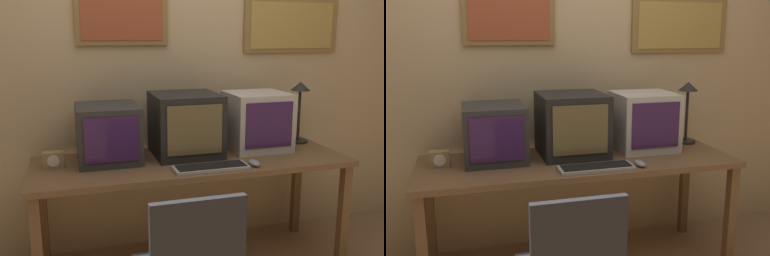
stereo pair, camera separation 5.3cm
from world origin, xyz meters
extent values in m
cube|color=#D1B284|center=(0.00, 1.30, 1.30)|extent=(8.00, 0.05, 2.60)
cube|color=olive|center=(-0.35, 1.26, 1.67)|extent=(0.61, 0.02, 0.45)
cube|color=#AD4C2D|center=(-0.35, 1.25, 1.67)|extent=(0.53, 0.01, 0.38)
cube|color=olive|center=(0.89, 1.26, 1.57)|extent=(0.75, 0.02, 0.38)
cube|color=#B79347|center=(0.89, 1.25, 1.57)|extent=(0.66, 0.01, 0.33)
cube|color=brown|center=(0.00, 0.85, 0.73)|extent=(1.95, 0.68, 0.04)
cube|color=brown|center=(0.93, 0.55, 0.36)|extent=(0.06, 0.06, 0.71)
cube|color=brown|center=(-0.93, 1.14, 0.36)|extent=(0.06, 0.06, 0.71)
cube|color=brown|center=(0.93, 1.14, 0.36)|extent=(0.06, 0.06, 0.71)
cube|color=#333333|center=(-0.50, 0.97, 0.92)|extent=(0.37, 0.42, 0.34)
cube|color=#3D1E56|center=(-0.50, 0.76, 0.93)|extent=(0.31, 0.01, 0.26)
cube|color=black|center=(-0.01, 0.97, 0.95)|extent=(0.42, 0.42, 0.40)
cube|color=brown|center=(-0.01, 0.75, 0.95)|extent=(0.34, 0.01, 0.30)
cube|color=beige|center=(0.49, 0.97, 0.94)|extent=(0.39, 0.37, 0.38)
cube|color=#3D1E56|center=(0.49, 0.78, 0.95)|extent=(0.32, 0.01, 0.29)
cube|color=#A8A399|center=(0.04, 0.61, 0.76)|extent=(0.44, 0.15, 0.02)
cube|color=black|center=(0.04, 0.61, 0.77)|extent=(0.40, 0.12, 0.00)
ellipsoid|color=gray|center=(0.31, 0.61, 0.77)|extent=(0.06, 0.11, 0.03)
cube|color=#A38456|center=(-0.83, 0.91, 0.80)|extent=(0.12, 0.06, 0.09)
cylinder|color=white|center=(-0.83, 0.87, 0.80)|extent=(0.07, 0.01, 0.07)
cylinder|color=black|center=(0.86, 1.04, 0.76)|extent=(0.14, 0.14, 0.02)
cylinder|color=black|center=(0.86, 1.04, 0.95)|extent=(0.02, 0.02, 0.37)
cone|color=black|center=(0.86, 1.04, 1.15)|extent=(0.14, 0.14, 0.06)
cube|color=#2D2D33|center=(-0.26, -0.11, 0.66)|extent=(0.40, 0.04, 0.43)
camera|label=1|loc=(-0.73, -1.62, 1.51)|focal=40.00mm
camera|label=2|loc=(-0.68, -1.63, 1.51)|focal=40.00mm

